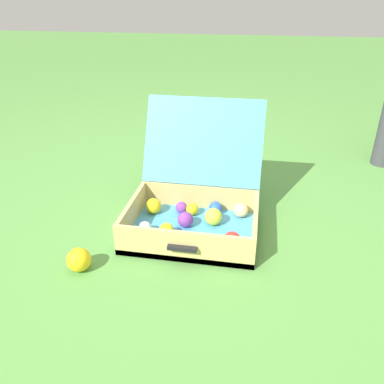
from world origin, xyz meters
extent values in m
plane|color=#569342|center=(0.00, 0.00, 0.00)|extent=(16.00, 16.00, 0.00)
cube|color=#4799C6|center=(0.09, -0.06, 0.01)|extent=(0.54, 0.40, 0.03)
cube|color=tan|center=(-0.17, -0.06, 0.07)|extent=(0.02, 0.40, 0.13)
cube|color=tan|center=(0.35, -0.06, 0.07)|extent=(0.02, 0.40, 0.13)
cube|color=tan|center=(0.09, -0.25, 0.07)|extent=(0.50, 0.02, 0.13)
cube|color=tan|center=(0.09, 0.13, 0.07)|extent=(0.50, 0.02, 0.13)
cube|color=#4799C6|center=(0.09, 0.23, 0.31)|extent=(0.54, 0.20, 0.36)
cube|color=black|center=(0.09, -0.27, 0.07)|extent=(0.11, 0.02, 0.02)
sphere|color=#CCDB38|center=(0.17, -0.01, 0.06)|extent=(0.07, 0.07, 0.07)
sphere|color=#D1B784|center=(0.28, 0.07, 0.06)|extent=(0.07, 0.07, 0.07)
sphere|color=yellow|center=(-0.11, 0.04, 0.06)|extent=(0.07, 0.07, 0.07)
sphere|color=white|center=(-0.10, -0.13, 0.05)|extent=(0.05, 0.05, 0.05)
sphere|color=red|center=(0.26, -0.17, 0.06)|extent=(0.07, 0.07, 0.07)
sphere|color=yellow|center=(-0.01, -0.13, 0.05)|extent=(0.06, 0.06, 0.06)
sphere|color=purple|center=(0.06, -0.05, 0.06)|extent=(0.07, 0.07, 0.07)
sphere|color=yellow|center=(0.07, 0.05, 0.05)|extent=(0.06, 0.06, 0.06)
sphere|color=yellow|center=(0.07, -0.17, 0.05)|extent=(0.06, 0.06, 0.06)
sphere|color=purple|center=(0.02, 0.06, 0.05)|extent=(0.05, 0.05, 0.05)
sphere|color=blue|center=(0.17, 0.08, 0.05)|extent=(0.06, 0.06, 0.06)
sphere|color=yellow|center=(-0.28, -0.37, 0.04)|extent=(0.09, 0.09, 0.09)
camera|label=1|loc=(0.33, -1.41, 0.92)|focal=36.26mm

